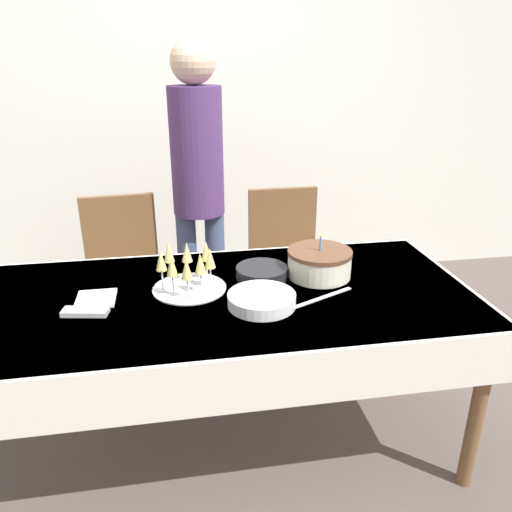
{
  "coord_description": "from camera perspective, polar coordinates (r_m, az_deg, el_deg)",
  "views": [
    {
      "loc": [
        -0.16,
        -1.81,
        1.66
      ],
      "look_at": [
        0.16,
        0.09,
        0.88
      ],
      "focal_mm": 35.0,
      "sensor_mm": 36.0,
      "label": 1
    }
  ],
  "objects": [
    {
      "name": "ground_plane",
      "position": [
        2.46,
        -3.5,
        -20.38
      ],
      "size": [
        12.0,
        12.0,
        0.0
      ],
      "primitive_type": "plane",
      "color": "#564C47"
    },
    {
      "name": "birthday_cake",
      "position": [
        2.18,
        7.25,
        -0.8
      ],
      "size": [
        0.28,
        0.28,
        0.19
      ],
      "color": "silver",
      "rests_on": "dining_table"
    },
    {
      "name": "cake_knife",
      "position": [
        2.01,
        7.63,
        -4.73
      ],
      "size": [
        0.28,
        0.15,
        0.0
      ],
      "color": "silver",
      "rests_on": "dining_table"
    },
    {
      "name": "wall_back",
      "position": [
        3.68,
        -7.39,
        17.14
      ],
      "size": [
        8.0,
        0.05,
        2.7
      ],
      "color": "silver",
      "rests_on": "ground_plane"
    },
    {
      "name": "champagne_tray",
      "position": [
        2.04,
        -7.84,
        -1.41
      ],
      "size": [
        0.3,
        0.3,
        0.18
      ],
      "color": "silver",
      "rests_on": "dining_table"
    },
    {
      "name": "dining_chair_far_right",
      "position": [
        2.91,
        3.43,
        -1.02
      ],
      "size": [
        0.43,
        0.43,
        0.95
      ],
      "color": "brown",
      "rests_on": "ground_plane"
    },
    {
      "name": "napkin_pile",
      "position": [
        2.07,
        -17.81,
        -4.68
      ],
      "size": [
        0.15,
        0.15,
        0.01
      ],
      "color": "white",
      "rests_on": "dining_table"
    },
    {
      "name": "plate_stack_dessert",
      "position": [
        2.16,
        0.66,
        -1.89
      ],
      "size": [
        0.22,
        0.22,
        0.05
      ],
      "color": "black",
      "rests_on": "dining_table"
    },
    {
      "name": "person_standing",
      "position": [
        2.74,
        -6.67,
        9.28
      ],
      "size": [
        0.28,
        0.28,
        1.74
      ],
      "color": "#3F4C72",
      "rests_on": "ground_plane"
    },
    {
      "name": "fork_pile",
      "position": [
        1.97,
        -18.92,
        -6.06
      ],
      "size": [
        0.18,
        0.09,
        0.02
      ],
      "color": "silver",
      "rests_on": "dining_table"
    },
    {
      "name": "dining_table",
      "position": [
        2.07,
        -3.92,
        -6.86
      ],
      "size": [
        2.06,
        0.95,
        0.76
      ],
      "color": "silver",
      "rests_on": "ground_plane"
    },
    {
      "name": "dining_chair_far_left",
      "position": [
        2.86,
        -14.84,
        -2.22
      ],
      "size": [
        0.46,
        0.46,
        0.95
      ],
      "color": "brown",
      "rests_on": "ground_plane"
    },
    {
      "name": "plate_stack_main",
      "position": [
        1.92,
        0.65,
        -5.02
      ],
      "size": [
        0.26,
        0.26,
        0.05
      ],
      "color": "white",
      "rests_on": "dining_table"
    }
  ]
}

